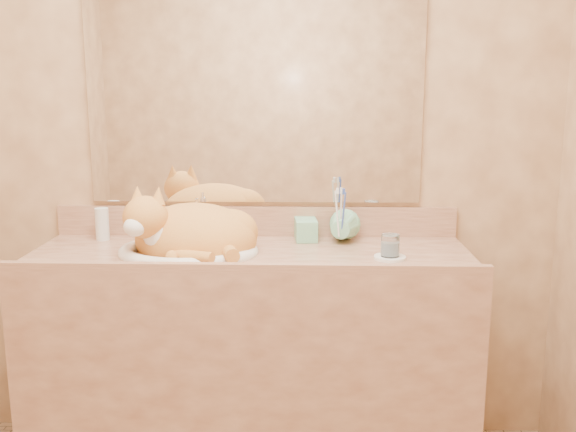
{
  "coord_description": "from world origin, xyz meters",
  "views": [
    {
      "loc": [
        0.2,
        -1.53,
        1.44
      ],
      "look_at": [
        0.14,
        0.7,
        0.99
      ],
      "focal_mm": 40.0,
      "sensor_mm": 36.0,
      "label": 1
    }
  ],
  "objects_px": {
    "toothbrush_cup": "(340,231)",
    "water_glass": "(390,245)",
    "soap_dispenser": "(307,220)",
    "vanity_counter": "(252,361)",
    "cat": "(188,230)",
    "sink_basin": "(188,232)"
  },
  "relations": [
    {
      "from": "water_glass",
      "to": "toothbrush_cup",
      "type": "bearing_deg",
      "value": 131.97
    },
    {
      "from": "soap_dispenser",
      "to": "toothbrush_cup",
      "type": "relative_size",
      "value": 1.52
    },
    {
      "from": "vanity_counter",
      "to": "cat",
      "type": "height_order",
      "value": "cat"
    },
    {
      "from": "cat",
      "to": "toothbrush_cup",
      "type": "xyz_separation_m",
      "value": [
        0.55,
        0.11,
        -0.02
      ]
    },
    {
      "from": "sink_basin",
      "to": "water_glass",
      "type": "bearing_deg",
      "value": -16.38
    },
    {
      "from": "sink_basin",
      "to": "soap_dispenser",
      "type": "relative_size",
      "value": 2.66
    },
    {
      "from": "toothbrush_cup",
      "to": "water_glass",
      "type": "relative_size",
      "value": 1.6
    },
    {
      "from": "vanity_counter",
      "to": "toothbrush_cup",
      "type": "bearing_deg",
      "value": 17.41
    },
    {
      "from": "soap_dispenser",
      "to": "toothbrush_cup",
      "type": "distance_m",
      "value": 0.13
    },
    {
      "from": "vanity_counter",
      "to": "soap_dispenser",
      "type": "distance_m",
      "value": 0.57
    },
    {
      "from": "sink_basin",
      "to": "cat",
      "type": "bearing_deg",
      "value": 83.07
    },
    {
      "from": "toothbrush_cup",
      "to": "water_glass",
      "type": "xyz_separation_m",
      "value": [
        0.16,
        -0.18,
        -0.01
      ]
    },
    {
      "from": "cat",
      "to": "soap_dispenser",
      "type": "xyz_separation_m",
      "value": [
        0.43,
        0.14,
        0.01
      ]
    },
    {
      "from": "cat",
      "to": "water_glass",
      "type": "xyz_separation_m",
      "value": [
        0.72,
        -0.07,
        -0.03
      ]
    },
    {
      "from": "vanity_counter",
      "to": "soap_dispenser",
      "type": "relative_size",
      "value": 8.62
    },
    {
      "from": "toothbrush_cup",
      "to": "cat",
      "type": "bearing_deg",
      "value": -168.62
    },
    {
      "from": "soap_dispenser",
      "to": "water_glass",
      "type": "bearing_deg",
      "value": -41.45
    },
    {
      "from": "cat",
      "to": "vanity_counter",
      "type": "bearing_deg",
      "value": 15.08
    },
    {
      "from": "soap_dispenser",
      "to": "sink_basin",
      "type": "bearing_deg",
      "value": -165.8
    },
    {
      "from": "sink_basin",
      "to": "toothbrush_cup",
      "type": "relative_size",
      "value": 4.03
    },
    {
      "from": "water_glass",
      "to": "soap_dispenser",
      "type": "bearing_deg",
      "value": 143.81
    },
    {
      "from": "vanity_counter",
      "to": "toothbrush_cup",
      "type": "relative_size",
      "value": 13.08
    }
  ]
}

